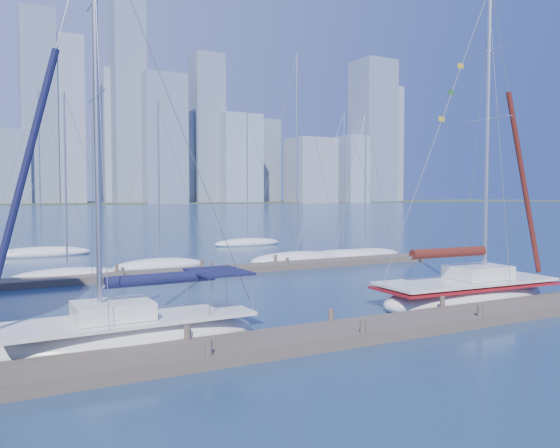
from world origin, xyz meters
TOP-DOWN VIEW (x-y plane):
  - ground at (0.00, 0.00)m, footprint 700.00×700.00m
  - near_dock at (0.00, 0.00)m, footprint 26.00×2.00m
  - far_dock at (2.00, 16.00)m, footprint 30.00×1.80m
  - far_shore at (0.00, 320.00)m, footprint 800.00×100.00m
  - sailboat_navy at (-6.34, 2.19)m, footprint 8.01×2.87m
  - sailboat_maroon at (7.89, 2.42)m, footprint 8.81×3.20m
  - bg_boat_0 at (-6.54, 17.35)m, footprint 6.02×2.10m
  - bg_boat_1 at (-0.87, 19.40)m, footprint 5.93×2.43m
  - bg_boat_3 at (8.34, 18.19)m, footprint 6.93×2.46m
  - bg_boat_4 at (12.45, 18.54)m, footprint 7.78×2.63m
  - bg_boat_5 at (14.55, 18.83)m, footprint 6.53×3.30m
  - bg_boat_6 at (-6.95, 30.86)m, footprint 7.51×3.36m
  - bg_boat_7 at (10.74, 31.85)m, footprint 6.67×2.48m
  - skyline at (27.95, 290.42)m, footprint 503.81×51.31m

SIDE VIEW (x-z plane):
  - ground at x=0.00m, z-range 0.00..0.00m
  - far_shore at x=0.00m, z-range -0.75..0.75m
  - far_dock at x=2.00m, z-range 0.00..0.36m
  - near_dock at x=0.00m, z-range 0.00..0.40m
  - bg_boat_0 at x=-6.54m, z-range -5.03..5.48m
  - bg_boat_5 at x=14.55m, z-range -5.27..5.72m
  - bg_boat_4 at x=12.45m, z-range -5.21..5.67m
  - bg_boat_1 at x=-0.87m, z-range -5.20..5.67m
  - bg_boat_7 at x=10.74m, z-range -6.13..6.62m
  - bg_boat_6 at x=-6.95m, z-range -6.21..6.72m
  - bg_boat_3 at x=8.34m, z-range -7.01..7.59m
  - sailboat_maroon at x=7.89m, z-range -5.98..8.14m
  - sailboat_navy at x=-6.34m, z-range -5.61..7.80m
  - skyline at x=27.95m, z-range -24.34..98.22m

